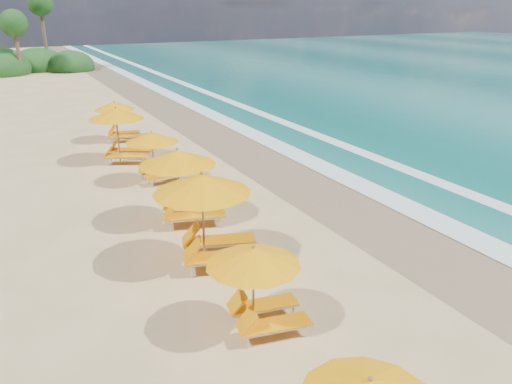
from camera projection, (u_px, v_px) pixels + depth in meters
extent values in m
plane|color=#D4B47C|center=(256.00, 227.00, 16.26)|extent=(160.00, 160.00, 0.00)
cube|color=#846D4F|center=(355.00, 205.00, 17.99)|extent=(4.00, 160.00, 0.01)
cube|color=white|center=(388.00, 198.00, 18.63)|extent=(1.20, 160.00, 0.01)
cube|color=white|center=(447.00, 185.00, 19.92)|extent=(0.80, 160.00, 0.01)
sphere|color=olive|center=(370.00, 379.00, 6.86)|extent=(0.07, 0.07, 0.07)
cylinder|color=olive|center=(253.00, 290.00, 10.81)|extent=(0.05, 0.05, 1.98)
cone|color=#F99A05|center=(253.00, 256.00, 10.52)|extent=(2.35, 2.35, 0.40)
sphere|color=olive|center=(253.00, 247.00, 10.44)|extent=(0.07, 0.07, 0.07)
cylinder|color=olive|center=(203.00, 221.00, 13.56)|extent=(0.06, 0.06, 2.56)
cone|color=#F99A05|center=(202.00, 184.00, 13.19)|extent=(3.32, 3.32, 0.51)
sphere|color=olive|center=(201.00, 173.00, 13.09)|extent=(0.09, 0.09, 0.09)
cylinder|color=olive|center=(179.00, 187.00, 16.24)|extent=(0.06, 0.06, 2.42)
cone|color=#F99A05|center=(177.00, 157.00, 15.89)|extent=(3.07, 3.07, 0.49)
sphere|color=olive|center=(177.00, 149.00, 15.79)|extent=(0.09, 0.09, 0.09)
cylinder|color=olive|center=(153.00, 158.00, 20.02)|extent=(0.05, 0.05, 2.02)
cone|color=#F99A05|center=(152.00, 137.00, 19.72)|extent=(2.18, 2.18, 0.41)
sphere|color=olive|center=(151.00, 132.00, 19.65)|extent=(0.07, 0.07, 0.07)
cylinder|color=olive|center=(118.00, 135.00, 22.66)|extent=(0.06, 0.06, 2.39)
cone|color=#F99A05|center=(116.00, 113.00, 22.32)|extent=(3.32, 3.32, 0.48)
sphere|color=olive|center=(115.00, 107.00, 22.22)|extent=(0.09, 0.09, 0.09)
cylinder|color=olive|center=(116.00, 122.00, 26.12)|extent=(0.05, 0.05, 2.02)
cone|color=#F99A05|center=(114.00, 106.00, 25.82)|extent=(2.51, 2.51, 0.41)
sphere|color=olive|center=(114.00, 101.00, 25.75)|extent=(0.07, 0.07, 0.07)
ellipsoid|color=#163D14|center=(39.00, 65.00, 54.27)|extent=(5.60, 5.60, 3.64)
ellipsoid|color=#163D14|center=(71.00, 66.00, 53.92)|extent=(5.00, 5.00, 3.25)
cylinder|color=brown|center=(18.00, 50.00, 49.39)|extent=(0.36, 0.36, 5.00)
sphere|color=#163D14|center=(14.00, 23.00, 48.52)|extent=(2.60, 2.60, 2.60)
cylinder|color=brown|center=(45.00, 37.00, 53.70)|extent=(0.36, 0.36, 6.80)
sphere|color=#163D14|center=(40.00, 3.00, 52.50)|extent=(2.60, 2.60, 2.60)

